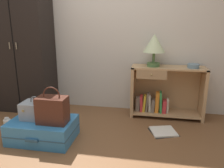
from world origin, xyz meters
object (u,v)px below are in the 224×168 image
object	(u,v)px
bookshelf	(164,92)
handbag	(52,110)
bowl	(193,66)
table_lamp	(154,45)
suitcase_large	(43,130)
wardrobe	(23,44)
train_case	(36,110)
bottle	(8,127)
open_book_on_floor	(163,132)

from	to	relation	value
bookshelf	handbag	xyz separation A→B (m)	(-1.20, -0.98, 0.05)
bookshelf	bowl	world-z (taller)	bowl
table_lamp	suitcase_large	distance (m)	1.75
wardrobe	train_case	bearing A→B (deg)	-54.74
table_lamp	bookshelf	bearing A→B (deg)	5.96
train_case	bottle	distance (m)	0.44
bowl	bottle	distance (m)	2.43
wardrobe	open_book_on_floor	world-z (taller)	wardrobe
suitcase_large	bottle	size ratio (longest dim) A/B	3.25
bottle	wardrobe	bearing A→B (deg)	104.73
wardrobe	bookshelf	distance (m)	2.14
suitcase_large	open_book_on_floor	size ratio (longest dim) A/B	1.82
bookshelf	handbag	world-z (taller)	bookshelf
train_case	handbag	world-z (taller)	handbag
table_lamp	suitcase_large	bearing A→B (deg)	-142.08
bowl	handbag	xyz separation A→B (m)	(-1.55, -0.95, -0.35)
wardrobe	table_lamp	distance (m)	1.88
suitcase_large	bowl	bearing A→B (deg)	27.97
train_case	bowl	bearing A→B (deg)	25.91
bookshelf	bowl	xyz separation A→B (m)	(0.35, -0.04, 0.40)
wardrobe	bookshelf	xyz separation A→B (m)	(2.04, 0.07, -0.64)
wardrobe	handbag	size ratio (longest dim) A/B	4.85
wardrobe	bowl	bearing A→B (deg)	0.66
train_case	handbag	distance (m)	0.26
train_case	bottle	world-z (taller)	train_case
bowl	wardrobe	bearing A→B (deg)	-179.34
wardrobe	suitcase_large	size ratio (longest dim) A/B	2.77
bookshelf	bottle	distance (m)	2.05
bookshelf	wardrobe	bearing A→B (deg)	-178.13
bookshelf	suitcase_large	size ratio (longest dim) A/B	1.39
handbag	bottle	bearing A→B (deg)	173.87
suitcase_large	handbag	world-z (taller)	handbag
table_lamp	bottle	xyz separation A→B (m)	(-1.65, -0.90, -0.90)
suitcase_large	bottle	xyz separation A→B (m)	(-0.46, 0.03, -0.02)
wardrobe	suitcase_large	world-z (taller)	wardrobe
wardrobe	bookshelf	bearing A→B (deg)	1.87
table_lamp	open_book_on_floor	world-z (taller)	table_lamp
train_case	bottle	bearing A→B (deg)	-178.79
bookshelf	bottle	world-z (taller)	bookshelf
bookshelf	bowl	size ratio (longest dim) A/B	6.49
bookshelf	train_case	bearing A→B (deg)	-147.75
bookshelf	table_lamp	size ratio (longest dim) A/B	2.28
table_lamp	suitcase_large	xyz separation A→B (m)	(-1.19, -0.93, -0.88)
table_lamp	bowl	xyz separation A→B (m)	(0.52, -0.02, -0.26)
bowl	suitcase_large	size ratio (longest dim) A/B	0.21
suitcase_large	bottle	world-z (taller)	suitcase_large
wardrobe	bottle	distance (m)	1.25
bowl	bottle	size ratio (longest dim) A/B	0.69
wardrobe	open_book_on_floor	xyz separation A→B (m)	(2.04, -0.46, -0.97)
table_lamp	train_case	xyz separation A→B (m)	(-1.28, -0.89, -0.67)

